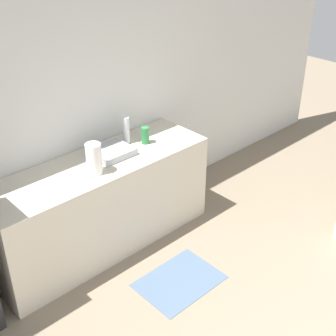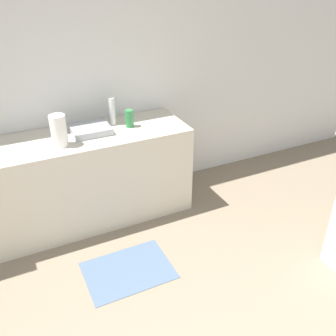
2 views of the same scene
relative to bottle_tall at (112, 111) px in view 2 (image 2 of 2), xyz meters
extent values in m
cube|color=silver|center=(-0.69, 0.23, 0.30)|extent=(8.00, 0.06, 2.60)
cube|color=beige|center=(-0.42, -0.12, -0.56)|extent=(2.08, 0.64, 0.87)
cube|color=#9EA3A8|center=(-0.24, -0.09, -0.10)|extent=(0.34, 0.31, 0.06)
cylinder|color=silver|center=(0.00, 0.00, 0.00)|extent=(0.06, 0.06, 0.26)
cylinder|color=#2D7F42|center=(0.12, -0.12, -0.05)|extent=(0.08, 0.08, 0.16)
cylinder|color=white|center=(-0.53, -0.25, 0.00)|extent=(0.13, 0.13, 0.27)
cube|color=slate|center=(-0.26, -0.98, -0.99)|extent=(0.70, 0.51, 0.01)
camera|label=1|loc=(-2.36, -3.09, 1.84)|focal=50.00mm
camera|label=2|loc=(-0.95, -3.15, 1.22)|focal=40.00mm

